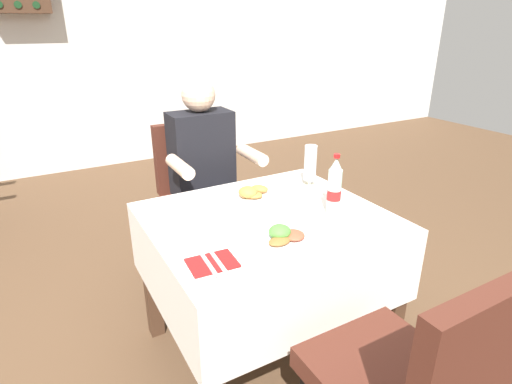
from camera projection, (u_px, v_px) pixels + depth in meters
ground_plane at (247, 361)px, 2.02m from camera, size 11.00×11.00×0.00m
back_wall at (86, 22)px, 4.27m from camera, size 11.00×0.12×3.10m
main_dining_table at (267, 251)px, 1.89m from camera, size 1.02×0.89×0.75m
chair_far_diner_seat at (198, 193)px, 2.57m from camera, size 0.44×0.50×0.97m
chair_near_camera_side at (411, 381)px, 1.22m from camera, size 0.44×0.50×0.97m
seated_diner_far at (206, 174)px, 2.43m from camera, size 0.50×0.46×1.26m
plate_near_camera at (281, 236)px, 1.61m from camera, size 0.24×0.24×0.07m
plate_far_diner at (254, 195)px, 2.00m from camera, size 0.24×0.24×0.07m
beer_glass_left at (310, 166)px, 2.13m from camera, size 0.07×0.07×0.22m
cola_bottle_primary at (334, 188)px, 1.80m from camera, size 0.06×0.06×0.28m
napkin_cutlery_set at (212, 263)px, 1.46m from camera, size 0.18×0.19×0.01m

